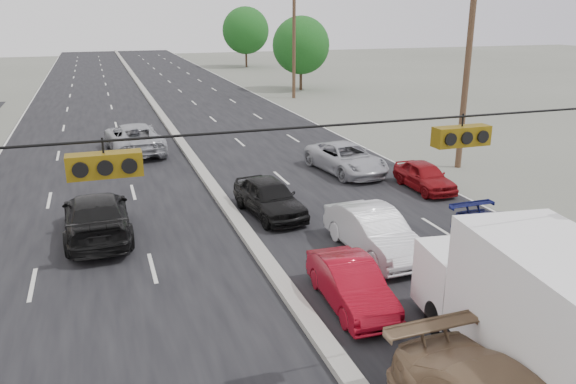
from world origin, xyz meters
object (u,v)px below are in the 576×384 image
(oncoming_near, at_px, (97,216))
(box_truck, at_px, (537,315))
(tree_right_mid, at_px, (301,45))
(queue_car_c, at_px, (346,159))
(queue_car_a, at_px, (269,198))
(queue_car_d, at_px, (515,245))
(utility_pole_right_c, at_px, (294,40))
(utility_pole_right_b, at_px, (468,64))
(queue_car_b, at_px, (374,232))
(tree_right_far, at_px, (246,30))
(queue_car_e, at_px, (425,176))
(red_sedan, at_px, (351,285))
(oncoming_far, at_px, (134,138))

(oncoming_near, bearing_deg, box_truck, 124.90)
(tree_right_mid, relative_size, queue_car_c, 1.42)
(queue_car_a, xyz_separation_m, queue_car_d, (5.83, -6.78, -0.03))
(queue_car_a, bearing_deg, utility_pole_right_c, 61.77)
(utility_pole_right_b, height_order, queue_car_b, utility_pole_right_b)
(utility_pole_right_c, distance_m, queue_car_a, 31.03)
(tree_right_far, relative_size, box_truck, 1.20)
(queue_car_e, bearing_deg, queue_car_c, 120.69)
(queue_car_c, relative_size, queue_car_e, 1.39)
(utility_pole_right_c, bearing_deg, tree_right_far, 83.35)
(tree_right_far, distance_m, queue_car_e, 58.36)
(queue_car_b, relative_size, queue_car_d, 0.94)
(queue_car_c, bearing_deg, tree_right_far, 72.89)
(red_sedan, height_order, queue_car_d, queue_car_d)
(tree_right_mid, bearing_deg, utility_pole_right_c, -116.57)
(tree_right_mid, xyz_separation_m, queue_car_b, (-11.46, -38.17, -3.60))
(tree_right_far, relative_size, queue_car_c, 1.62)
(box_truck, xyz_separation_m, oncoming_far, (-6.24, 23.77, -0.88))
(utility_pole_right_c, relative_size, queue_car_d, 2.09)
(queue_car_d, height_order, queue_car_e, queue_car_d)
(tree_right_far, bearing_deg, box_truck, -100.09)
(oncoming_far, bearing_deg, red_sedan, 97.66)
(queue_car_e, distance_m, oncoming_near, 13.76)
(utility_pole_right_c, xyz_separation_m, red_sedan, (-11.10, -36.04, -4.48))
(oncoming_far, bearing_deg, tree_right_mid, -133.85)
(tree_right_mid, distance_m, queue_car_a, 36.46)
(oncoming_near, bearing_deg, queue_car_c, -158.97)
(tree_right_mid, relative_size, red_sedan, 1.89)
(utility_pole_right_c, distance_m, queue_car_d, 36.08)
(queue_car_b, distance_m, queue_car_d, 4.32)
(queue_car_a, bearing_deg, red_sedan, -97.04)
(utility_pole_right_b, relative_size, tree_right_far, 1.23)
(box_truck, bearing_deg, red_sedan, 123.59)
(red_sedan, height_order, oncoming_near, oncoming_near)
(utility_pole_right_b, xyz_separation_m, box_truck, (-9.02, -15.34, -3.41))
(queue_car_e, bearing_deg, oncoming_far, 136.72)
(tree_right_far, distance_m, queue_car_a, 60.58)
(utility_pole_right_c, bearing_deg, queue_car_a, -111.19)
(utility_pole_right_b, height_order, oncoming_far, utility_pole_right_b)
(queue_car_d, height_order, oncoming_far, oncoming_far)
(tree_right_far, relative_size, red_sedan, 2.16)
(utility_pole_right_c, distance_m, queue_car_b, 34.64)
(tree_right_far, distance_m, box_truck, 71.52)
(tree_right_mid, xyz_separation_m, oncoming_near, (-19.91, -33.82, -3.56))
(queue_car_a, bearing_deg, oncoming_near, 174.63)
(queue_car_b, height_order, queue_car_d, queue_car_b)
(queue_car_b, relative_size, queue_car_e, 1.23)
(queue_car_c, height_order, oncoming_far, oncoming_far)
(utility_pole_right_c, distance_m, queue_car_c, 25.16)
(tree_right_mid, distance_m, oncoming_near, 39.41)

